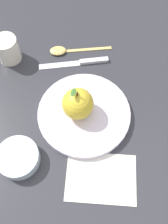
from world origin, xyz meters
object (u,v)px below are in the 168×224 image
object	(u,v)px
knife	(80,62)
dinner_plate	(84,114)
apple	(78,104)
side_bowl	(18,157)
linen_napkin	(101,178)
spoon	(65,50)
cup	(7,48)

from	to	relation	value
knife	dinner_plate	bearing A→B (deg)	106.46
apple	side_bowl	bearing A→B (deg)	53.61
side_bowl	knife	bearing A→B (deg)	-103.91
dinner_plate	linen_napkin	xyz separation A→B (m)	(-0.07, 0.15, -0.01)
dinner_plate	knife	bearing A→B (deg)	-73.54
dinner_plate	knife	size ratio (longest dim) A/B	1.22
side_bowl	spoon	size ratio (longest dim) A/B	0.56
spoon	linen_napkin	distance (m)	0.38
dinner_plate	spoon	xyz separation A→B (m)	(0.10, -0.19, -0.01)
side_bowl	cup	xyz separation A→B (m)	(0.13, -0.29, 0.02)
apple	dinner_plate	bearing A→B (deg)	178.10
knife	apple	bearing A→B (deg)	101.66
cup	linen_napkin	bearing A→B (deg)	138.83
side_bowl	knife	distance (m)	0.32
dinner_plate	knife	distance (m)	0.17
side_bowl	spoon	xyz separation A→B (m)	(-0.02, -0.34, -0.01)
side_bowl	cup	bearing A→B (deg)	-66.16
spoon	linen_napkin	size ratio (longest dim) A/B	1.11
dinner_plate	knife	xyz separation A→B (m)	(0.05, -0.16, -0.01)
dinner_plate	spoon	size ratio (longest dim) A/B	1.31
knife	linen_napkin	bearing A→B (deg)	111.49
dinner_plate	cup	distance (m)	0.29
spoon	apple	bearing A→B (deg)	113.95
apple	linen_napkin	size ratio (longest dim) A/B	0.58
cup	spoon	xyz separation A→B (m)	(-0.15, -0.06, -0.04)
cup	spoon	size ratio (longest dim) A/B	0.41
side_bowl	cup	size ratio (longest dim) A/B	1.37
dinner_plate	side_bowl	xyz separation A→B (m)	(0.13, 0.15, 0.01)
linen_napkin	spoon	bearing A→B (deg)	-62.95
cup	dinner_plate	bearing A→B (deg)	151.52
cup	knife	size ratio (longest dim) A/B	0.38
dinner_plate	spoon	bearing A→B (deg)	-62.62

